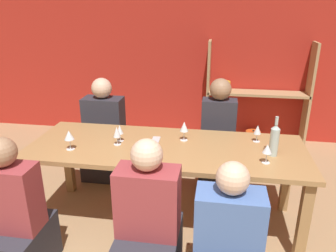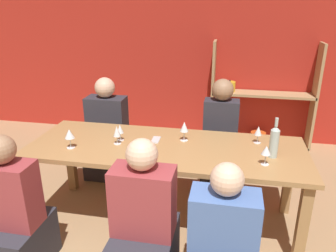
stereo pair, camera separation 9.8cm
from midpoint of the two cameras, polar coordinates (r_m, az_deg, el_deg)
name	(u,v)px [view 2 (the right image)]	position (r m, az deg, el deg)	size (l,w,h in m)	color
wall_back_red	(202,47)	(4.89, 6.45, 13.43)	(8.80, 0.06, 2.70)	red
shelf_unit	(257,111)	(4.88, 15.75, 2.59)	(1.42, 0.30, 1.47)	tan
dining_table	(166,155)	(2.91, 0.58, -5.12)	(2.42, 0.89, 0.78)	#AD7F4C
wine_bottle_green	(274,141)	(2.77, 18.97, -2.52)	(0.07, 0.07, 0.34)	#B2C6C1
wine_glass_white_a	(69,134)	(2.90, -15.87, -1.42)	(0.08, 0.08, 0.17)	white
wine_glass_red_a	(184,127)	(2.95, 3.80, -0.25)	(0.07, 0.07, 0.18)	white
wine_glass_empty_a	(258,131)	(3.02, 16.35, -0.89)	(0.07, 0.07, 0.16)	white
wine_glass_white_b	(117,132)	(2.90, -7.95, -1.03)	(0.07, 0.07, 0.17)	white
wine_glass_red_b	(120,130)	(2.97, -7.42, -0.62)	(0.06, 0.06, 0.15)	white
wine_glass_empty_b	(266,151)	(2.63, 17.77, -4.14)	(0.07, 0.07, 0.16)	white
cell_phone	(156,140)	(2.99, -1.20, -2.43)	(0.07, 0.15, 0.01)	silver
person_far_a	(219,148)	(3.64, 9.68, -3.77)	(0.36, 0.45, 1.23)	#2D2D38
person_near_b	(15,223)	(2.78, -24.15, -15.19)	(0.40, 0.50, 1.12)	#2D2D38
person_far_b	(108,140)	(3.96, -9.64, -2.35)	(0.45, 0.56, 1.18)	#2D2D38
person_near_c	(144,238)	(2.41, -2.91, -18.86)	(0.42, 0.52, 1.17)	#2D2D38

